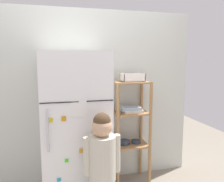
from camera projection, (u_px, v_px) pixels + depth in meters
The scene contains 5 objects.
kitchen_wall_back at pixel (85, 98), 2.72m from camera, with size 2.66×0.03×2.06m, color silver.
refrigerator at pixel (75, 127), 2.37m from camera, with size 0.66×0.68×1.56m.
child_standing at pixel (102, 158), 2.01m from camera, with size 0.33×0.25×1.03m.
pantry_shelf_unit at pixel (130, 122), 2.70m from camera, with size 0.42×0.32×1.23m.
fruit_bin at pixel (133, 78), 2.64m from camera, with size 0.26×0.17×0.09m.
Camera 1 is at (-0.37, -2.30, 1.48)m, focal length 36.60 mm.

